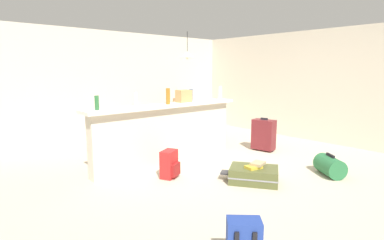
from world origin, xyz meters
TOP-DOWN VIEW (x-y plane):
  - ground_plane at (0.00, 0.00)m, footprint 13.00×13.00m
  - wall_back at (0.00, 3.05)m, footprint 6.60×0.10m
  - wall_right at (3.05, 0.30)m, footprint 0.10×6.00m
  - partition_half_wall at (-0.56, 0.55)m, footprint 2.80×0.20m
  - bar_countertop at (-0.56, 0.55)m, footprint 2.96×0.40m
  - bottle_green at (-1.79, 0.59)m, footprint 0.06×0.06m
  - bottle_clear at (-1.20, 0.49)m, footprint 0.06×0.06m
  - bottle_amber at (-0.56, 0.50)m, footprint 0.07×0.07m
  - bottle_blue at (0.06, 0.62)m, footprint 0.07×0.07m
  - bottle_white at (0.73, 0.51)m, footprint 0.06×0.06m
  - grocery_bag at (-0.15, 0.59)m, footprint 0.26×0.18m
  - dining_table at (1.08, 1.89)m, footprint 1.10×0.80m
  - dining_chair_near_partition at (1.05, 1.29)m, footprint 0.41×0.41m
  - dining_chair_far_side at (1.15, 2.39)m, footprint 0.40×0.40m
  - pendant_lamp at (1.11, 1.95)m, footprint 0.34×0.34m
  - suitcase_flat_olive at (-0.20, -1.04)m, footprint 0.79×0.87m
  - duffel_bag_green at (0.91, -1.65)m, footprint 0.52×0.57m
  - suitcase_upright_maroon at (1.40, -0.07)m, footprint 0.31×0.48m
  - backpack_red at (-0.99, -0.08)m, footprint 0.33×0.32m
  - book_stack at (-0.19, -1.07)m, footprint 0.33×0.22m

SIDE VIEW (x-z plane):
  - ground_plane at x=0.00m, z-range -0.05..0.00m
  - suitcase_flat_olive at x=-0.20m, z-range 0.00..0.22m
  - duffel_bag_green at x=0.91m, z-range -0.02..0.32m
  - backpack_red at x=-0.99m, z-range -0.01..0.41m
  - book_stack at x=-0.19m, z-range 0.22..0.30m
  - suitcase_upright_maroon at x=1.40m, z-range 0.00..0.67m
  - partition_half_wall at x=-0.56m, z-range 0.00..0.99m
  - dining_chair_near_partition at x=1.05m, z-range 0.05..0.98m
  - dining_chair_far_side at x=1.15m, z-range 0.05..0.98m
  - dining_table at x=1.08m, z-range 0.28..1.02m
  - bar_countertop at x=-0.56m, z-range 0.99..1.04m
  - bottle_green at x=-1.79m, z-range 1.04..1.25m
  - grocery_bag at x=-0.15m, z-range 1.04..1.26m
  - bottle_blue at x=0.06m, z-range 1.04..1.26m
  - bottle_clear at x=-1.20m, z-range 1.04..1.27m
  - bottle_white at x=0.73m, z-range 1.04..1.30m
  - bottle_amber at x=-0.56m, z-range 1.04..1.31m
  - wall_back at x=0.00m, z-range 0.00..2.50m
  - wall_right at x=3.05m, z-range 0.00..2.50m
  - pendant_lamp at x=1.11m, z-range 1.65..2.29m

